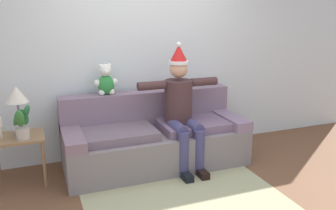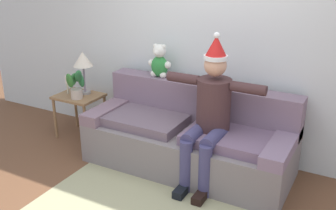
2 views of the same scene
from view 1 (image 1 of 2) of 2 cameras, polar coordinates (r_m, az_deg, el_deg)
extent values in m
plane|color=brown|center=(3.68, 3.23, -15.50)|extent=(10.00, 10.00, 0.00)
cube|color=silver|center=(4.65, -4.43, 8.58)|extent=(7.00, 0.10, 2.70)
cube|color=slate|center=(4.40, -1.98, -7.00)|extent=(2.21, 0.88, 0.44)
cube|color=slate|center=(4.55, -3.36, -0.43)|extent=(2.21, 0.24, 0.44)
cube|color=slate|center=(4.11, -15.28, -4.97)|extent=(0.22, 0.88, 0.12)
cube|color=gray|center=(4.70, 9.51, -2.11)|extent=(0.22, 0.88, 0.12)
cube|color=slate|center=(4.13, -8.32, -4.62)|extent=(0.88, 0.62, 0.10)
cube|color=slate|center=(4.44, 4.28, -3.12)|extent=(0.88, 0.62, 0.10)
cylinder|color=#432A2B|center=(4.30, 1.69, 0.61)|extent=(0.34, 0.34, 0.52)
sphere|color=tan|center=(4.22, 1.73, 5.89)|extent=(0.22, 0.22, 0.22)
cylinder|color=white|center=(4.21, 1.74, 6.93)|extent=(0.23, 0.23, 0.04)
cone|color=red|center=(4.19, 1.75, 8.41)|extent=(0.21, 0.21, 0.20)
sphere|color=white|center=(4.18, 1.76, 9.78)|extent=(0.06, 0.06, 0.06)
cylinder|color=#403D67|center=(4.16, 1.45, -3.62)|extent=(0.14, 0.40, 0.14)
cylinder|color=#403D67|center=(4.08, 2.50, -8.04)|extent=(0.13, 0.13, 0.54)
cube|color=black|center=(4.11, 2.92, -11.39)|extent=(0.10, 0.24, 0.08)
cylinder|color=#403D67|center=(4.23, 3.95, -3.30)|extent=(0.14, 0.40, 0.14)
cylinder|color=#403D67|center=(4.16, 5.06, -7.63)|extent=(0.13, 0.13, 0.54)
cube|color=black|center=(4.19, 5.47, -10.92)|extent=(0.10, 0.24, 0.08)
cylinder|color=#432A2B|center=(4.13, -2.65, 3.16)|extent=(0.34, 0.10, 0.10)
cylinder|color=#432A2B|center=(4.39, 5.82, 3.79)|extent=(0.34, 0.10, 0.10)
ellipsoid|color=#2D873B|center=(4.35, -10.01, 3.24)|extent=(0.20, 0.16, 0.24)
sphere|color=white|center=(4.31, -10.11, 5.58)|extent=(0.15, 0.15, 0.15)
sphere|color=white|center=(4.26, -9.95, 5.33)|extent=(0.07, 0.07, 0.07)
sphere|color=white|center=(4.30, -10.84, 6.22)|extent=(0.05, 0.05, 0.05)
sphere|color=white|center=(4.32, -9.46, 6.32)|extent=(0.05, 0.05, 0.05)
sphere|color=white|center=(4.32, -11.39, 3.52)|extent=(0.08, 0.08, 0.08)
sphere|color=white|center=(4.32, -10.66, 2.00)|extent=(0.08, 0.08, 0.08)
sphere|color=white|center=(4.36, -8.67, 3.74)|extent=(0.08, 0.08, 0.08)
sphere|color=white|center=(4.35, -9.10, 2.13)|extent=(0.08, 0.08, 0.08)
cube|color=olive|center=(4.17, -23.17, -4.87)|extent=(0.55, 0.45, 0.03)
cylinder|color=olive|center=(4.08, -19.40, -9.07)|extent=(0.04, 0.04, 0.52)
cylinder|color=olive|center=(4.44, -19.59, -7.10)|extent=(0.04, 0.04, 0.52)
cylinder|color=gray|center=(4.25, -22.72, -4.06)|extent=(0.14, 0.14, 0.03)
cylinder|color=gray|center=(4.20, -22.96, -1.75)|extent=(0.02, 0.02, 0.33)
cone|color=beige|center=(4.14, -23.32, 1.61)|extent=(0.24, 0.24, 0.18)
cylinder|color=#C1B2A3|center=(4.05, -22.42, -4.24)|extent=(0.14, 0.14, 0.12)
ellipsoid|color=#2B703D|center=(3.98, -21.99, -1.04)|extent=(0.14, 0.17, 0.21)
ellipsoid|color=#2A723D|center=(4.07, -22.36, -1.80)|extent=(0.15, 0.09, 0.20)
ellipsoid|color=#337439|center=(4.01, -23.25, -1.94)|extent=(0.14, 0.13, 0.20)
ellipsoid|color=#31702C|center=(3.91, -22.88, -2.05)|extent=(0.11, 0.10, 0.19)
cylinder|color=beige|center=(4.14, -25.41, -4.06)|extent=(0.02, 0.02, 0.14)
cylinder|color=white|center=(4.11, -25.59, -2.50)|extent=(0.04, 0.04, 0.10)
cube|color=tan|center=(3.66, 3.33, -15.55)|extent=(2.00, 1.25, 0.01)
camera|label=2|loc=(3.01, 63.70, 13.38)|focal=42.38mm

